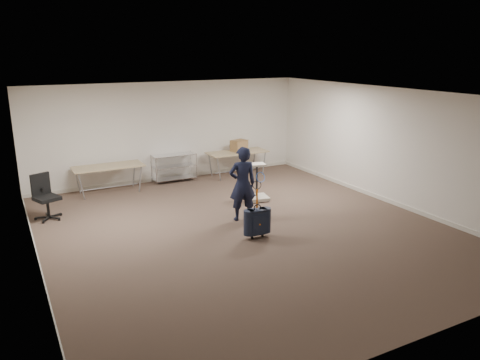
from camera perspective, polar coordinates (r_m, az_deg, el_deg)
ground at (r=9.90m, az=0.48°, el=-5.99°), size 9.00×9.00×0.00m
room_shell at (r=11.04m, az=-2.92°, el=-3.41°), size 8.00×9.00×9.00m
folding_table_left at (r=12.66m, az=-15.79°, el=1.44°), size 1.80×0.75×0.73m
folding_table_right at (r=13.91m, az=-0.34°, el=3.28°), size 1.80×0.75×0.73m
wire_shelf at (r=13.44m, az=-8.03°, el=1.65°), size 1.22×0.47×0.80m
person at (r=10.17m, az=0.30°, el=-0.48°), size 0.67×0.50×1.65m
suitcase at (r=9.34m, az=2.11°, el=-5.09°), size 0.39×0.24×1.02m
office_chair at (r=11.25m, az=-22.49°, el=-2.88°), size 0.61×0.62×1.01m
equipment_cart at (r=11.69m, az=2.14°, el=-1.30°), size 0.60×0.60×0.94m
cardboard_box at (r=13.92m, az=-0.12°, el=4.21°), size 0.52×0.44×0.33m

